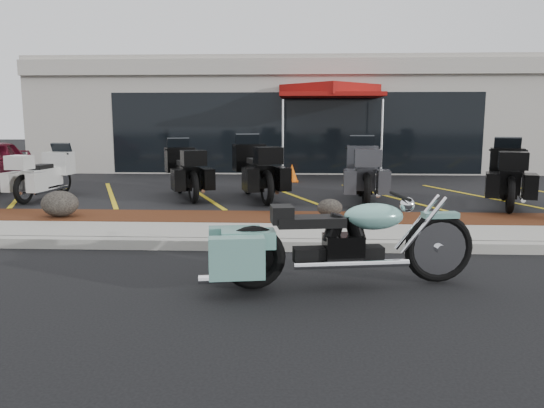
# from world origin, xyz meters

# --- Properties ---
(ground) EXTENTS (90.00, 90.00, 0.00)m
(ground) POSITION_xyz_m (0.00, 0.00, 0.00)
(ground) COLOR black
(ground) RESTS_ON ground
(curb) EXTENTS (24.00, 0.25, 0.15)m
(curb) POSITION_xyz_m (0.00, 0.90, 0.07)
(curb) COLOR gray
(curb) RESTS_ON ground
(sidewalk) EXTENTS (24.00, 1.20, 0.15)m
(sidewalk) POSITION_xyz_m (0.00, 1.60, 0.07)
(sidewalk) COLOR gray
(sidewalk) RESTS_ON ground
(mulch_bed) EXTENTS (24.00, 1.20, 0.16)m
(mulch_bed) POSITION_xyz_m (0.00, 2.80, 0.08)
(mulch_bed) COLOR #38190C
(mulch_bed) RESTS_ON ground
(upper_lot) EXTENTS (26.00, 9.60, 0.15)m
(upper_lot) POSITION_xyz_m (0.00, 8.20, 0.07)
(upper_lot) COLOR black
(upper_lot) RESTS_ON ground
(dealership_building) EXTENTS (18.00, 8.16, 4.00)m
(dealership_building) POSITION_xyz_m (0.00, 14.47, 2.01)
(dealership_building) COLOR #A8A298
(dealership_building) RESTS_ON ground
(boulder_left) EXTENTS (0.68, 0.56, 0.48)m
(boulder_left) POSITION_xyz_m (-4.28, 2.60, 0.40)
(boulder_left) COLOR black
(boulder_left) RESTS_ON mulch_bed
(boulder_mid) EXTENTS (0.47, 0.39, 0.33)m
(boulder_mid) POSITION_xyz_m (0.69, 2.83, 0.33)
(boulder_mid) COLOR black
(boulder_mid) RESTS_ON mulch_bed
(hero_cruiser) EXTENTS (3.21, 1.27, 1.10)m
(hero_cruiser) POSITION_xyz_m (1.76, -0.64, 0.55)
(hero_cruiser) COLOR #6EACA0
(hero_cruiser) RESTS_ON ground
(touring_white) EXTENTS (1.04, 2.20, 1.23)m
(touring_white) POSITION_xyz_m (-5.55, 5.56, 0.77)
(touring_white) COLOR silver
(touring_white) RESTS_ON upper_lot
(touring_black_front) EXTENTS (1.72, 2.49, 1.35)m
(touring_black_front) POSITION_xyz_m (-2.79, 5.86, 0.83)
(touring_black_front) COLOR black
(touring_black_front) RESTS_ON upper_lot
(touring_black_mid) EXTENTS (1.69, 2.68, 1.46)m
(touring_black_mid) POSITION_xyz_m (-1.11, 5.79, 0.88)
(touring_black_mid) COLOR black
(touring_black_mid) RESTS_ON upper_lot
(touring_grey) EXTENTS (1.07, 2.50, 1.43)m
(touring_grey) POSITION_xyz_m (1.57, 5.58, 0.86)
(touring_grey) COLOR #323337
(touring_grey) RESTS_ON upper_lot
(touring_black_rear) EXTENTS (1.61, 2.58, 1.41)m
(touring_black_rear) POSITION_xyz_m (4.67, 5.04, 0.85)
(touring_black_rear) COLOR black
(touring_black_rear) RESTS_ON upper_lot
(traffic_cone) EXTENTS (0.43, 0.43, 0.51)m
(traffic_cone) POSITION_xyz_m (-0.07, 8.47, 0.40)
(traffic_cone) COLOR #DB5307
(traffic_cone) RESTS_ON upper_lot
(popup_canopy) EXTENTS (3.72, 3.72, 2.87)m
(popup_canopy) POSITION_xyz_m (1.09, 10.24, 2.76)
(popup_canopy) COLOR silver
(popup_canopy) RESTS_ON upper_lot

